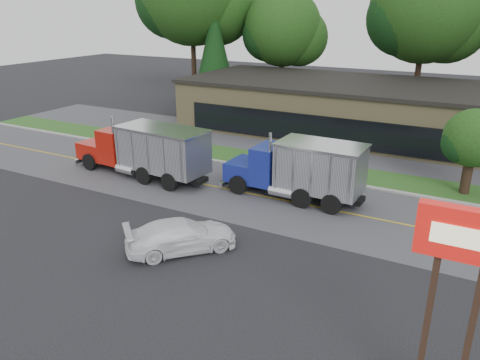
{
  "coord_description": "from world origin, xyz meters",
  "views": [
    {
      "loc": [
        10.49,
        -13.51,
        10.26
      ],
      "look_at": [
        -0.28,
        6.49,
        1.8
      ],
      "focal_mm": 35.0,
      "sensor_mm": 36.0,
      "label": 1
    }
  ],
  "objects_px": {
    "bilo_sign": "(444,349)",
    "dump_truck_red": "(147,149)",
    "dump_truck_blue": "(301,168)",
    "rally_car": "(181,235)"
  },
  "relations": [
    {
      "from": "dump_truck_red",
      "to": "dump_truck_blue",
      "type": "bearing_deg",
      "value": -168.62
    },
    {
      "from": "rally_car",
      "to": "dump_truck_blue",
      "type": "bearing_deg",
      "value": -65.01
    },
    {
      "from": "dump_truck_blue",
      "to": "rally_car",
      "type": "distance_m",
      "value": 8.56
    },
    {
      "from": "bilo_sign",
      "to": "dump_truck_blue",
      "type": "xyz_separation_m",
      "value": [
        -8.66,
        12.23,
        -0.22
      ]
    },
    {
      "from": "bilo_sign",
      "to": "dump_truck_blue",
      "type": "height_order",
      "value": "bilo_sign"
    },
    {
      "from": "bilo_sign",
      "to": "dump_truck_blue",
      "type": "relative_size",
      "value": 0.74
    },
    {
      "from": "dump_truck_red",
      "to": "rally_car",
      "type": "height_order",
      "value": "dump_truck_red"
    },
    {
      "from": "bilo_sign",
      "to": "dump_truck_red",
      "type": "distance_m",
      "value": 21.58
    },
    {
      "from": "dump_truck_blue",
      "to": "rally_car",
      "type": "bearing_deg",
      "value": 74.8
    },
    {
      "from": "bilo_sign",
      "to": "dump_truck_red",
      "type": "bearing_deg",
      "value": 149.23
    }
  ]
}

